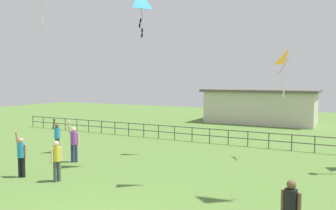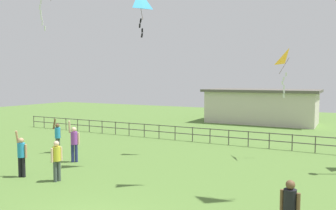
{
  "view_description": "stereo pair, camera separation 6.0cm",
  "coord_description": "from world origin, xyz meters",
  "px_view_note": "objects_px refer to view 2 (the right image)",
  "views": [
    {
      "loc": [
        5.87,
        -6.34,
        4.04
      ],
      "look_at": [
        -1.03,
        6.78,
        2.95
      ],
      "focal_mm": 36.41,
      "sensor_mm": 36.0,
      "label": 1
    },
    {
      "loc": [
        5.92,
        -6.31,
        4.04
      ],
      "look_at": [
        -1.03,
        6.78,
        2.95
      ],
      "focal_mm": 36.41,
      "sensor_mm": 36.0,
      "label": 2
    }
  ],
  "objects_px": {
    "person_3": "(21,154)",
    "person_0": "(58,136)",
    "person_2": "(57,158)",
    "person_4": "(290,209)",
    "kite_0": "(289,60)",
    "person_1": "(74,141)",
    "kite_3": "(140,3)"
  },
  "relations": [
    {
      "from": "person_3",
      "to": "person_0",
      "type": "bearing_deg",
      "value": 118.37
    },
    {
      "from": "person_2",
      "to": "person_3",
      "type": "height_order",
      "value": "person_3"
    },
    {
      "from": "person_3",
      "to": "person_4",
      "type": "relative_size",
      "value": 1.18
    },
    {
      "from": "kite_0",
      "to": "person_1",
      "type": "bearing_deg",
      "value": -147.49
    },
    {
      "from": "person_0",
      "to": "kite_0",
      "type": "xyz_separation_m",
      "value": [
        11.43,
        4.6,
        4.11
      ]
    },
    {
      "from": "kite_3",
      "to": "person_4",
      "type": "bearing_deg",
      "value": -33.58
    },
    {
      "from": "person_1",
      "to": "kite_3",
      "type": "height_order",
      "value": "kite_3"
    },
    {
      "from": "person_2",
      "to": "person_4",
      "type": "height_order",
      "value": "person_4"
    },
    {
      "from": "person_4",
      "to": "person_3",
      "type": "bearing_deg",
      "value": 174.62
    },
    {
      "from": "person_1",
      "to": "kite_3",
      "type": "distance_m",
      "value": 7.34
    },
    {
      "from": "person_1",
      "to": "kite_3",
      "type": "xyz_separation_m",
      "value": [
        3.27,
        0.92,
        6.51
      ]
    },
    {
      "from": "person_2",
      "to": "person_3",
      "type": "distance_m",
      "value": 1.78
    },
    {
      "from": "person_0",
      "to": "person_4",
      "type": "distance_m",
      "value": 14.01
    },
    {
      "from": "person_4",
      "to": "kite_0",
      "type": "relative_size",
      "value": 0.66
    },
    {
      "from": "person_3",
      "to": "person_4",
      "type": "distance_m",
      "value": 10.81
    },
    {
      "from": "person_0",
      "to": "person_4",
      "type": "height_order",
      "value": "person_0"
    },
    {
      "from": "person_0",
      "to": "person_3",
      "type": "relative_size",
      "value": 0.99
    },
    {
      "from": "person_3",
      "to": "kite_0",
      "type": "bearing_deg",
      "value": 43.72
    },
    {
      "from": "person_4",
      "to": "kite_0",
      "type": "xyz_separation_m",
      "value": [
        -1.58,
        9.79,
        4.13
      ]
    },
    {
      "from": "person_2",
      "to": "person_4",
      "type": "relative_size",
      "value": 0.99
    },
    {
      "from": "person_4",
      "to": "kite_3",
      "type": "distance_m",
      "value": 11.06
    },
    {
      "from": "person_1",
      "to": "kite_0",
      "type": "height_order",
      "value": "kite_0"
    },
    {
      "from": "person_2",
      "to": "person_4",
      "type": "bearing_deg",
      "value": -7.91
    },
    {
      "from": "person_1",
      "to": "kite_0",
      "type": "xyz_separation_m",
      "value": [
        9.09,
        5.79,
        4.05
      ]
    },
    {
      "from": "person_0",
      "to": "person_4",
      "type": "xyz_separation_m",
      "value": [
        13.02,
        -5.19,
        -0.01
      ]
    },
    {
      "from": "person_0",
      "to": "kite_3",
      "type": "xyz_separation_m",
      "value": [
        5.61,
        -0.27,
        6.57
      ]
    },
    {
      "from": "person_0",
      "to": "kite_3",
      "type": "height_order",
      "value": "kite_3"
    },
    {
      "from": "person_4",
      "to": "kite_0",
      "type": "height_order",
      "value": "kite_0"
    },
    {
      "from": "person_4",
      "to": "person_0",
      "type": "bearing_deg",
      "value": 158.27
    },
    {
      "from": "person_4",
      "to": "kite_3",
      "type": "xyz_separation_m",
      "value": [
        -7.41,
        4.92,
        6.59
      ]
    },
    {
      "from": "person_2",
      "to": "person_4",
      "type": "distance_m",
      "value": 9.09
    },
    {
      "from": "person_1",
      "to": "kite_0",
      "type": "bearing_deg",
      "value": 32.51
    }
  ]
}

